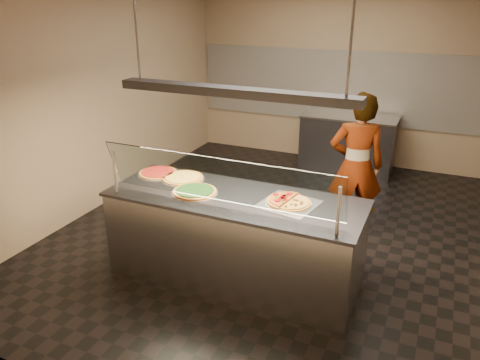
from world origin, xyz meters
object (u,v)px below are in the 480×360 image
at_px(pizza_tomato, 158,172).
at_px(pizza_spatula, 187,177).
at_px(sneeze_guard, 218,180).
at_px(pizza_spinach, 195,191).
at_px(heat_lamp_housing, 234,92).
at_px(serving_counter, 235,239).
at_px(half_pizza_sausage, 299,203).
at_px(pizza_cheese, 183,178).
at_px(worker, 356,166).
at_px(perforated_tray, 289,203).
at_px(prep_table, 348,143).
at_px(half_pizza_pepperoni, 279,199).

height_order(pizza_tomato, pizza_spatula, pizza_spatula).
distance_m(sneeze_guard, pizza_spinach, 0.55).
bearing_deg(heat_lamp_housing, serving_counter, 0.00).
bearing_deg(half_pizza_sausage, sneeze_guard, -148.99).
bearing_deg(serving_counter, pizza_spatula, 162.00).
height_order(sneeze_guard, pizza_cheese, sneeze_guard).
relative_size(worker, heat_lamp_housing, 0.77).
height_order(pizza_spatula, heat_lamp_housing, heat_lamp_housing).
xyz_separation_m(perforated_tray, half_pizza_sausage, (0.10, -0.00, 0.02)).
bearing_deg(serving_counter, prep_table, 84.36).
bearing_deg(prep_table, sneeze_guard, -95.16).
height_order(half_pizza_sausage, heat_lamp_housing, heat_lamp_housing).
xyz_separation_m(pizza_cheese, heat_lamp_housing, (0.69, -0.21, 1.01)).
xyz_separation_m(perforated_tray, prep_table, (-0.17, 3.68, -0.47)).
height_order(pizza_spinach, pizza_spatula, pizza_spatula).
height_order(perforated_tray, prep_table, perforated_tray).
distance_m(serving_counter, pizza_tomato, 1.15).
relative_size(half_pizza_pepperoni, pizza_tomato, 1.01).
distance_m(perforated_tray, pizza_spinach, 0.94).
bearing_deg(sneeze_guard, prep_table, 84.84).
height_order(sneeze_guard, half_pizza_sausage, sneeze_guard).
xyz_separation_m(pizza_tomato, pizza_spatula, (0.36, -0.01, 0.01)).
bearing_deg(pizza_cheese, worker, 38.80).
bearing_deg(pizza_spinach, pizza_tomato, 154.08).
bearing_deg(prep_table, pizza_spinach, -101.36).
bearing_deg(half_pizza_pepperoni, pizza_spatula, 171.35).
height_order(sneeze_guard, perforated_tray, sneeze_guard).
xyz_separation_m(serving_counter, sneeze_guard, (0.00, -0.34, 0.76)).
bearing_deg(perforated_tray, prep_table, 92.67).
relative_size(serving_counter, pizza_tomato, 5.78).
bearing_deg(serving_counter, sneeze_guard, -90.00).
bearing_deg(pizza_spinach, worker, 50.38).
relative_size(half_pizza_pepperoni, worker, 0.25).
xyz_separation_m(sneeze_guard, pizza_spatula, (-0.66, 0.56, -0.27)).
bearing_deg(pizza_spatula, heat_lamp_housing, -18.00).
xyz_separation_m(serving_counter, pizza_cheese, (-0.69, 0.21, 0.48)).
bearing_deg(serving_counter, pizza_tomato, 167.46).
relative_size(pizza_cheese, prep_table, 0.30).
relative_size(sneeze_guard, worker, 1.30).
xyz_separation_m(pizza_spinach, worker, (1.29, 1.56, -0.07)).
height_order(serving_counter, pizza_spatula, pizza_spatula).
height_order(pizza_tomato, worker, worker).
bearing_deg(pizza_cheese, half_pizza_sausage, -7.01).
height_order(pizza_cheese, worker, worker).
distance_m(prep_table, worker, 2.34).
relative_size(pizza_cheese, pizza_tomato, 1.05).
bearing_deg(perforated_tray, worker, 76.08).
bearing_deg(serving_counter, half_pizza_sausage, 3.72).
bearing_deg(serving_counter, heat_lamp_housing, 0.00).
bearing_deg(half_pizza_sausage, pizza_spatula, 172.46).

